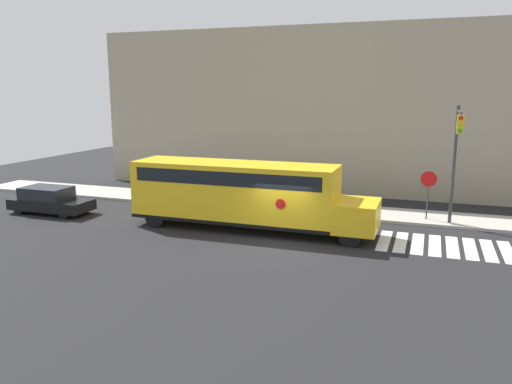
{
  "coord_description": "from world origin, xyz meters",
  "views": [
    {
      "loc": [
        5.91,
        -19.79,
        6.47
      ],
      "look_at": [
        -1.82,
        2.2,
        1.73
      ],
      "focal_mm": 35.0,
      "sensor_mm": 36.0,
      "label": 1
    }
  ],
  "objects_px": {
    "school_bus": "(242,192)",
    "stop_sign": "(428,188)",
    "parked_car": "(50,200)",
    "traffic_light": "(456,150)"
  },
  "relations": [
    {
      "from": "parked_car",
      "to": "stop_sign",
      "type": "xyz_separation_m",
      "value": [
        19.15,
        4.77,
        1.04
      ]
    },
    {
      "from": "parked_car",
      "to": "traffic_light",
      "type": "bearing_deg",
      "value": 9.64
    },
    {
      "from": "stop_sign",
      "to": "traffic_light",
      "type": "distance_m",
      "value": 2.7
    },
    {
      "from": "parked_car",
      "to": "stop_sign",
      "type": "distance_m",
      "value": 19.76
    },
    {
      "from": "school_bus",
      "to": "stop_sign",
      "type": "distance_m",
      "value": 9.32
    },
    {
      "from": "school_bus",
      "to": "traffic_light",
      "type": "distance_m",
      "value": 10.02
    },
    {
      "from": "school_bus",
      "to": "stop_sign",
      "type": "bearing_deg",
      "value": 27.27
    },
    {
      "from": "school_bus",
      "to": "parked_car",
      "type": "relative_size",
      "value": 2.61
    },
    {
      "from": "traffic_light",
      "to": "parked_car",
      "type": "bearing_deg",
      "value": -170.36
    },
    {
      "from": "stop_sign",
      "to": "traffic_light",
      "type": "xyz_separation_m",
      "value": [
        1.08,
        -1.34,
        2.08
      ]
    }
  ]
}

